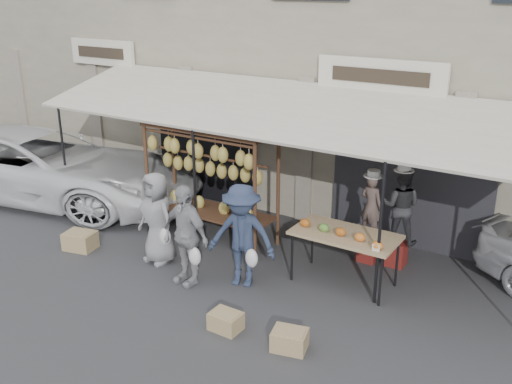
# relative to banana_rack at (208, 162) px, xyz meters

# --- Properties ---
(ground_plane) EXTENTS (90.00, 90.00, 0.00)m
(ground_plane) POSITION_rel_banana_rack_xyz_m (1.10, -1.71, -1.57)
(ground_plane) COLOR #2D2D30
(shophouse) EXTENTS (24.00, 6.15, 7.30)m
(shophouse) POSITION_rel_banana_rack_xyz_m (1.10, 4.78, 2.08)
(shophouse) COLOR #A29883
(shophouse) RESTS_ON ground_plane
(awning) EXTENTS (10.00, 2.35, 2.92)m
(awning) POSITION_rel_banana_rack_xyz_m (1.11, 0.57, 1.01)
(awning) COLOR beige
(awning) RESTS_ON ground_plane
(banana_rack) EXTENTS (2.60, 0.90, 2.24)m
(banana_rack) POSITION_rel_banana_rack_xyz_m (0.00, 0.00, 0.00)
(banana_rack) COLOR #4E311C
(banana_rack) RESTS_ON ground_plane
(produce_table) EXTENTS (1.70, 0.90, 1.04)m
(produce_table) POSITION_rel_banana_rack_xyz_m (2.92, -0.28, -0.70)
(produce_table) COLOR tan
(produce_table) RESTS_ON ground_plane
(vendor_left) EXTENTS (0.48, 0.38, 1.17)m
(vendor_left) POSITION_rel_banana_rack_xyz_m (2.96, 0.75, -0.52)
(vendor_left) COLOR brown
(vendor_left) RESTS_ON stool_left
(vendor_right) EXTENTS (0.73, 0.61, 1.34)m
(vendor_right) POSITION_rel_banana_rack_xyz_m (3.45, 0.84, -0.45)
(vendor_right) COLOR #2F2F32
(vendor_right) RESTS_ON stool_right
(customer_left) EXTENTS (0.89, 0.67, 1.66)m
(customer_left) POSITION_rel_banana_rack_xyz_m (-0.19, -1.28, -0.74)
(customer_left) COLOR gray
(customer_left) RESTS_ON ground_plane
(customer_mid) EXTENTS (1.05, 0.57, 1.71)m
(customer_mid) POSITION_rel_banana_rack_xyz_m (0.72, -1.61, -0.71)
(customer_mid) COLOR #9B9B9F
(customer_mid) RESTS_ON ground_plane
(customer_right) EXTENTS (1.25, 0.91, 1.74)m
(customer_right) POSITION_rel_banana_rack_xyz_m (1.53, -1.18, -0.70)
(customer_right) COLOR #2A3550
(customer_right) RESTS_ON ground_plane
(stool_left) EXTENTS (0.36, 0.36, 0.46)m
(stool_left) POSITION_rel_banana_rack_xyz_m (2.96, 0.75, -1.34)
(stool_left) COLOR maroon
(stool_left) RESTS_ON ground_plane
(stool_right) EXTENTS (0.39, 0.39, 0.45)m
(stool_right) POSITION_rel_banana_rack_xyz_m (3.45, 0.84, -1.34)
(stool_right) COLOR maroon
(stool_right) RESTS_ON ground_plane
(crate_near_a) EXTENTS (0.44, 0.34, 0.27)m
(crate_near_a) POSITION_rel_banana_rack_xyz_m (2.08, -2.41, -1.43)
(crate_near_a) COLOR tan
(crate_near_a) RESTS_ON ground_plane
(crate_near_b) EXTENTS (0.54, 0.46, 0.28)m
(crate_near_b) POSITION_rel_banana_rack_xyz_m (3.08, -2.33, -1.43)
(crate_near_b) COLOR tan
(crate_near_b) RESTS_ON ground_plane
(crate_far) EXTENTS (0.63, 0.53, 0.33)m
(crate_far) POSITION_rel_banana_rack_xyz_m (-1.77, -1.70, -1.40)
(crate_far) COLOR tan
(crate_far) RESTS_ON ground_plane
(van) EXTENTS (5.94, 3.64, 2.31)m
(van) POSITION_rel_banana_rack_xyz_m (-4.89, -0.27, -0.41)
(van) COLOR white
(van) RESTS_ON ground_plane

